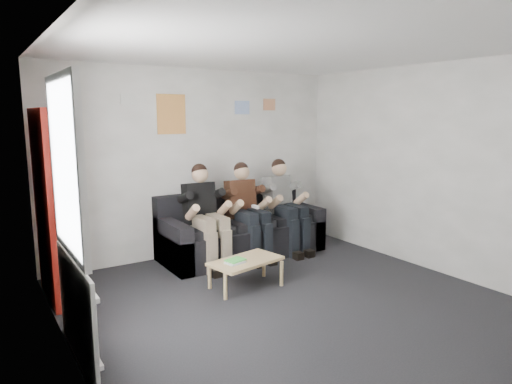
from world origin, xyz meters
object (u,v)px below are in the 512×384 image
at_px(bookshelf, 58,206).
at_px(person_left, 206,216).
at_px(coffee_table, 246,263).
at_px(person_middle, 248,211).
at_px(person_right, 286,206).
at_px(sofa, 241,232).

distance_m(bookshelf, person_left, 1.89).
relative_size(bookshelf, coffee_table, 2.47).
bearing_deg(person_middle, bookshelf, -171.74).
bearing_deg(person_middle, person_right, 6.14).
relative_size(sofa, person_left, 1.71).
xyz_separation_m(person_middle, person_right, (0.66, -0.00, 0.00)).
distance_m(bookshelf, person_middle, 2.55).
height_order(sofa, coffee_table, sofa).
height_order(sofa, bookshelf, bookshelf).
distance_m(bookshelf, coffee_table, 2.21).
height_order(sofa, person_middle, person_middle).
bearing_deg(person_right, person_left, 170.89).
bearing_deg(sofa, person_left, -162.37).
bearing_deg(coffee_table, person_right, 36.64).
bearing_deg(sofa, bookshelf, -173.17).
bearing_deg(coffee_table, person_left, 92.09).
height_order(sofa, person_right, person_right).
bearing_deg(person_middle, sofa, 96.17).
bearing_deg(sofa, coffee_table, -118.21).
bearing_deg(person_right, person_middle, 170.84).
xyz_separation_m(person_left, person_middle, (0.66, 0.00, -0.01)).
distance_m(person_left, person_middle, 0.66).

